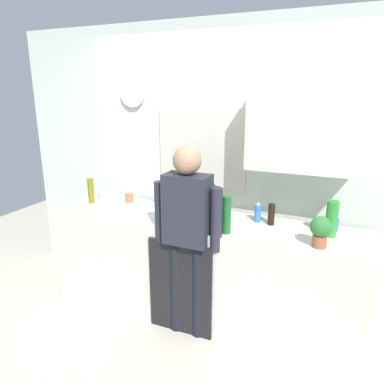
{
  "coord_description": "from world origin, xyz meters",
  "views": [
    {
      "loc": [
        1.08,
        -2.39,
        1.99
      ],
      "look_at": [
        -0.07,
        0.25,
        1.17
      ],
      "focal_mm": 33.32,
      "sensor_mm": 36.0,
      "label": 1
    }
  ],
  "objects_px": {
    "bottle_dark_sauce": "(271,214)",
    "potted_plant": "(320,230)",
    "bottle_red_vinegar": "(200,203)",
    "mixing_bowl": "(108,195)",
    "cup_terracotta_mug": "(129,198)",
    "cup_white_mug": "(108,205)",
    "bottle_amber_beer": "(160,195)",
    "dish_soap": "(258,213)",
    "bottle_clear_soda": "(332,219)",
    "bottle_olive_oil": "(91,191)",
    "bottle_green_wine": "(226,215)",
    "person_at_sink": "(187,228)",
    "coffee_maker": "(207,206)",
    "cup_blue_mug": "(333,224)"
  },
  "relations": [
    {
      "from": "bottle_dark_sauce",
      "to": "potted_plant",
      "type": "bearing_deg",
      "value": -37.16
    },
    {
      "from": "bottle_red_vinegar",
      "to": "cup_white_mug",
      "type": "height_order",
      "value": "bottle_red_vinegar"
    },
    {
      "from": "coffee_maker",
      "to": "potted_plant",
      "type": "height_order",
      "value": "coffee_maker"
    },
    {
      "from": "dish_soap",
      "to": "bottle_amber_beer",
      "type": "bearing_deg",
      "value": 177.08
    },
    {
      "from": "bottle_green_wine",
      "to": "dish_soap",
      "type": "bearing_deg",
      "value": 63.68
    },
    {
      "from": "bottle_red_vinegar",
      "to": "cup_white_mug",
      "type": "distance_m",
      "value": 0.87
    },
    {
      "from": "bottle_amber_beer",
      "to": "dish_soap",
      "type": "height_order",
      "value": "bottle_amber_beer"
    },
    {
      "from": "coffee_maker",
      "to": "bottle_dark_sauce",
      "type": "height_order",
      "value": "coffee_maker"
    },
    {
      "from": "cup_white_mug",
      "to": "bottle_clear_soda",
      "type": "bearing_deg",
      "value": 4.71
    },
    {
      "from": "bottle_dark_sauce",
      "to": "coffee_maker",
      "type": "bearing_deg",
      "value": -161.59
    },
    {
      "from": "coffee_maker",
      "to": "dish_soap",
      "type": "height_order",
      "value": "coffee_maker"
    },
    {
      "from": "coffee_maker",
      "to": "mixing_bowl",
      "type": "height_order",
      "value": "coffee_maker"
    },
    {
      "from": "dish_soap",
      "to": "cup_white_mug",
      "type": "bearing_deg",
      "value": -169.7
    },
    {
      "from": "bottle_dark_sauce",
      "to": "cup_terracotta_mug",
      "type": "relative_size",
      "value": 1.96
    },
    {
      "from": "bottle_olive_oil",
      "to": "bottle_red_vinegar",
      "type": "bearing_deg",
      "value": 5.36
    },
    {
      "from": "bottle_dark_sauce",
      "to": "cup_terracotta_mug",
      "type": "distance_m",
      "value": 1.42
    },
    {
      "from": "bottle_green_wine",
      "to": "dish_soap",
      "type": "distance_m",
      "value": 0.39
    },
    {
      "from": "bottle_red_vinegar",
      "to": "dish_soap",
      "type": "distance_m",
      "value": 0.52
    },
    {
      "from": "bottle_red_vinegar",
      "to": "cup_white_mug",
      "type": "xyz_separation_m",
      "value": [
        -0.84,
        -0.22,
        -0.06
      ]
    },
    {
      "from": "bottle_clear_soda",
      "to": "bottle_dark_sauce",
      "type": "bearing_deg",
      "value": 172.56
    },
    {
      "from": "bottle_red_vinegar",
      "to": "dish_soap",
      "type": "bearing_deg",
      "value": 3.13
    },
    {
      "from": "bottle_amber_beer",
      "to": "mixing_bowl",
      "type": "distance_m",
      "value": 0.61
    },
    {
      "from": "cup_terracotta_mug",
      "to": "potted_plant",
      "type": "distance_m",
      "value": 1.86
    },
    {
      "from": "bottle_dark_sauce",
      "to": "cup_white_mug",
      "type": "distance_m",
      "value": 1.49
    },
    {
      "from": "bottle_green_wine",
      "to": "person_at_sink",
      "type": "bearing_deg",
      "value": -159.81
    },
    {
      "from": "coffee_maker",
      "to": "cup_blue_mug",
      "type": "bearing_deg",
      "value": 13.82
    },
    {
      "from": "coffee_maker",
      "to": "mixing_bowl",
      "type": "bearing_deg",
      "value": 168.48
    },
    {
      "from": "cup_blue_mug",
      "to": "dish_soap",
      "type": "distance_m",
      "value": 0.6
    },
    {
      "from": "cup_terracotta_mug",
      "to": "mixing_bowl",
      "type": "relative_size",
      "value": 0.42
    },
    {
      "from": "bottle_clear_soda",
      "to": "mixing_bowl",
      "type": "relative_size",
      "value": 1.27
    },
    {
      "from": "bottle_green_wine",
      "to": "bottle_olive_oil",
      "type": "distance_m",
      "value": 1.49
    },
    {
      "from": "potted_plant",
      "to": "person_at_sink",
      "type": "distance_m",
      "value": 0.99
    },
    {
      "from": "bottle_clear_soda",
      "to": "bottle_olive_oil",
      "type": "bearing_deg",
      "value": -178.78
    },
    {
      "from": "cup_white_mug",
      "to": "person_at_sink",
      "type": "height_order",
      "value": "person_at_sink"
    },
    {
      "from": "bottle_amber_beer",
      "to": "bottle_olive_oil",
      "type": "distance_m",
      "value": 0.7
    },
    {
      "from": "bottle_red_vinegar",
      "to": "cup_blue_mug",
      "type": "distance_m",
      "value": 1.12
    },
    {
      "from": "cup_terracotta_mug",
      "to": "person_at_sink",
      "type": "bearing_deg",
      "value": -29.32
    },
    {
      "from": "bottle_amber_beer",
      "to": "cup_white_mug",
      "type": "height_order",
      "value": "bottle_amber_beer"
    },
    {
      "from": "bottle_red_vinegar",
      "to": "mixing_bowl",
      "type": "height_order",
      "value": "bottle_red_vinegar"
    },
    {
      "from": "bottle_green_wine",
      "to": "person_at_sink",
      "type": "relative_size",
      "value": 0.19
    },
    {
      "from": "bottle_dark_sauce",
      "to": "mixing_bowl",
      "type": "bearing_deg",
      "value": 177.62
    },
    {
      "from": "bottle_red_vinegar",
      "to": "bottle_dark_sauce",
      "type": "bearing_deg",
      "value": 0.24
    },
    {
      "from": "cup_white_mug",
      "to": "dish_soap",
      "type": "distance_m",
      "value": 1.38
    },
    {
      "from": "bottle_red_vinegar",
      "to": "cup_white_mug",
      "type": "relative_size",
      "value": 2.32
    },
    {
      "from": "bottle_dark_sauce",
      "to": "bottle_red_vinegar",
      "type": "height_order",
      "value": "bottle_red_vinegar"
    },
    {
      "from": "bottle_olive_oil",
      "to": "mixing_bowl",
      "type": "relative_size",
      "value": 1.14
    },
    {
      "from": "bottle_red_vinegar",
      "to": "potted_plant",
      "type": "xyz_separation_m",
      "value": [
        1.04,
        -0.3,
        0.02
      ]
    },
    {
      "from": "bottle_dark_sauce",
      "to": "potted_plant",
      "type": "relative_size",
      "value": 0.78
    },
    {
      "from": "cup_terracotta_mug",
      "to": "dish_soap",
      "type": "relative_size",
      "value": 0.51
    },
    {
      "from": "bottle_olive_oil",
      "to": "dish_soap",
      "type": "bearing_deg",
      "value": 4.66
    }
  ]
}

